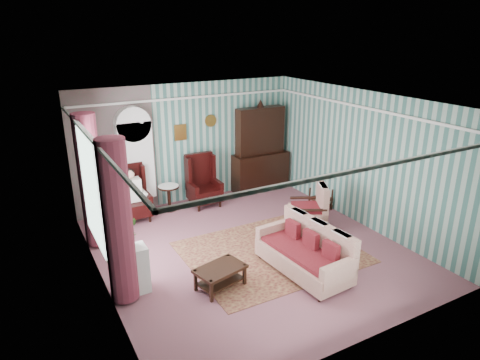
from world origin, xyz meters
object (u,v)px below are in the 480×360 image
bookcase (136,166)px  wingback_right (204,181)px  nest_table (321,198)px  plant_stand (131,270)px  seated_woman (132,195)px  wingback_left (132,194)px  dresser_hutch (261,147)px  sofa (304,247)px  coffee_table (220,277)px  round_side_table (169,198)px  floral_armchair (308,205)px

bookcase → wingback_right: bookcase is taller
nest_table → plant_stand: size_ratio=0.68×
seated_woman → nest_table: bearing=-20.8°
wingback_left → dresser_hutch: bearing=4.4°
wingback_left → sofa: wingback_left is taller
nest_table → sofa: (-2.06, -2.06, 0.23)m
bookcase → seated_woman: 0.70m
dresser_hutch → nest_table: bearing=-72.6°
sofa → plant_stand: bearing=68.6°
bookcase → wingback_left: size_ratio=1.79×
plant_stand → coffee_table: plant_stand is taller
bookcase → seated_woman: (-0.25, -0.39, -0.53)m
round_side_table → plant_stand: (-1.70, -2.90, 0.10)m
wingback_left → wingback_right: (1.75, 0.00, 0.00)m
bookcase → wingback_right: 1.63m
wingback_right → floral_armchair: 2.62m
coffee_table → plant_stand: bearing=156.1°
sofa → bookcase: bearing=19.4°
bookcase → floral_armchair: bookcase is taller
seated_woman → plant_stand: seated_woman is taller
nest_table → coffee_table: bearing=-153.3°
nest_table → sofa: bearing=-135.0°
round_side_table → plant_stand: plant_stand is taller
round_side_table → floral_armchair: floral_armchair is taller
bookcase → floral_armchair: size_ratio=2.13×
dresser_hutch → round_side_table: bearing=-177.4°
dresser_hutch → sofa: 4.22m
dresser_hutch → sofa: dresser_hutch is taller
bookcase → wingback_left: (-0.25, -0.39, -0.50)m
wingback_left → sofa: bearing=-60.9°
floral_armchair → plant_stand: bearing=124.4°
coffee_table → wingback_left: bearing=98.9°
dresser_hutch → floral_armchair: size_ratio=2.24×
plant_stand → seated_woman: bearing=73.8°
dresser_hutch → floral_armchair: dresser_hutch is taller
dresser_hutch → nest_table: size_ratio=4.37×
bookcase → dresser_hutch: dresser_hutch is taller
wingback_left → sofa: (2.01, -3.61, -0.13)m
wingback_left → wingback_right: 1.75m
wingback_left → nest_table: wingback_left is taller
round_side_table → sofa: (1.11, -3.76, 0.20)m
bookcase → nest_table: bookcase is taller
plant_stand → nest_table: bearing=13.8°
seated_woman → round_side_table: seated_woman is taller
wingback_left → plant_stand: (-0.80, -2.75, -0.22)m
bookcase → round_side_table: (0.65, -0.24, -0.82)m
wingback_right → seated_woman: (-1.75, 0.00, -0.04)m
wingback_left → coffee_table: wingback_left is taller
bookcase → floral_armchair: (2.93, -2.59, -0.59)m
bookcase → wingback_right: bearing=-14.6°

